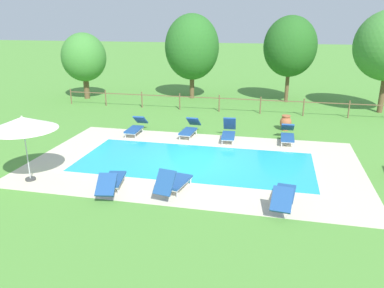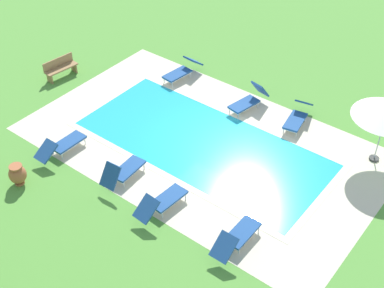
{
  "view_description": "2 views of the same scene",
  "coord_description": "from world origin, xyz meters",
  "px_view_note": "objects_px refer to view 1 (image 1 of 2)",
  "views": [
    {
      "loc": [
        3.06,
        -14.18,
        5.57
      ],
      "look_at": [
        -0.22,
        0.5,
        0.6
      ],
      "focal_mm": 35.56,
      "sensor_mm": 36.0,
      "label": 1
    },
    {
      "loc": [
        -9.29,
        12.6,
        12.71
      ],
      "look_at": [
        -0.34,
        1.11,
        0.86
      ],
      "focal_mm": 50.33,
      "sensor_mm": 36.0,
      "label": 2
    }
  ],
  "objects_px": {
    "sun_lounger_north_far": "(190,129)",
    "sun_lounger_north_near_steps": "(136,127)",
    "sun_lounger_south_mid": "(174,182)",
    "tree_west_mid": "(84,57)",
    "sun_lounger_south_near_corner": "(288,135)",
    "sun_lounger_south_far": "(229,132)",
    "patio_umbrella_open_foreground": "(23,123)",
    "sun_lounger_north_mid": "(112,181)",
    "tree_east_mid": "(192,47)",
    "terracotta_urn_near_fence": "(286,122)",
    "sun_lounger_north_end": "(284,195)",
    "tree_centre": "(290,47)"
  },
  "relations": [
    {
      "from": "sun_lounger_north_far",
      "to": "sun_lounger_north_near_steps",
      "type": "bearing_deg",
      "value": -174.66
    },
    {
      "from": "sun_lounger_south_mid",
      "to": "tree_west_mid",
      "type": "relative_size",
      "value": 0.41
    },
    {
      "from": "sun_lounger_south_near_corner",
      "to": "sun_lounger_south_far",
      "type": "bearing_deg",
      "value": -173.62
    },
    {
      "from": "sun_lounger_south_far",
      "to": "patio_umbrella_open_foreground",
      "type": "height_order",
      "value": "patio_umbrella_open_foreground"
    },
    {
      "from": "sun_lounger_north_near_steps",
      "to": "sun_lounger_north_mid",
      "type": "height_order",
      "value": "sun_lounger_north_near_steps"
    },
    {
      "from": "tree_east_mid",
      "to": "sun_lounger_north_near_steps",
      "type": "bearing_deg",
      "value": -94.55
    },
    {
      "from": "sun_lounger_north_far",
      "to": "sun_lounger_south_near_corner",
      "type": "distance_m",
      "value": 4.74
    },
    {
      "from": "sun_lounger_north_mid",
      "to": "terracotta_urn_near_fence",
      "type": "xyz_separation_m",
      "value": [
        5.81,
        8.88,
        0.06
      ]
    },
    {
      "from": "sun_lounger_south_near_corner",
      "to": "sun_lounger_south_mid",
      "type": "relative_size",
      "value": 1.06
    },
    {
      "from": "sun_lounger_north_end",
      "to": "tree_west_mid",
      "type": "relative_size",
      "value": 0.44
    },
    {
      "from": "sun_lounger_north_mid",
      "to": "terracotta_urn_near_fence",
      "type": "height_order",
      "value": "sun_lounger_north_mid"
    },
    {
      "from": "sun_lounger_north_end",
      "to": "tree_east_mid",
      "type": "height_order",
      "value": "tree_east_mid"
    },
    {
      "from": "sun_lounger_north_near_steps",
      "to": "sun_lounger_south_mid",
      "type": "xyz_separation_m",
      "value": [
        3.68,
        -6.26,
        0.03
      ]
    },
    {
      "from": "tree_west_mid",
      "to": "tree_east_mid",
      "type": "height_order",
      "value": "tree_east_mid"
    },
    {
      "from": "sun_lounger_south_far",
      "to": "sun_lounger_north_near_steps",
      "type": "bearing_deg",
      "value": 179.79
    },
    {
      "from": "sun_lounger_north_far",
      "to": "sun_lounger_south_mid",
      "type": "height_order",
      "value": "sun_lounger_south_mid"
    },
    {
      "from": "sun_lounger_south_near_corner",
      "to": "patio_umbrella_open_foreground",
      "type": "bearing_deg",
      "value": -143.98
    },
    {
      "from": "sun_lounger_north_mid",
      "to": "sun_lounger_north_end",
      "type": "relative_size",
      "value": 1.01
    },
    {
      "from": "sun_lounger_north_near_steps",
      "to": "tree_centre",
      "type": "height_order",
      "value": "tree_centre"
    },
    {
      "from": "sun_lounger_south_mid",
      "to": "tree_west_mid",
      "type": "distance_m",
      "value": 17.7
    },
    {
      "from": "sun_lounger_north_near_steps",
      "to": "sun_lounger_north_far",
      "type": "height_order",
      "value": "sun_lounger_north_far"
    },
    {
      "from": "sun_lounger_north_mid",
      "to": "terracotta_urn_near_fence",
      "type": "relative_size",
      "value": 2.62
    },
    {
      "from": "sun_lounger_north_mid",
      "to": "tree_west_mid",
      "type": "xyz_separation_m",
      "value": [
        -8.34,
        14.37,
        2.58
      ]
    },
    {
      "from": "sun_lounger_north_mid",
      "to": "sun_lounger_south_far",
      "type": "height_order",
      "value": "sun_lounger_south_far"
    },
    {
      "from": "sun_lounger_north_far",
      "to": "tree_centre",
      "type": "bearing_deg",
      "value": 63.12
    },
    {
      "from": "sun_lounger_north_end",
      "to": "tree_east_mid",
      "type": "bearing_deg",
      "value": 112.13
    },
    {
      "from": "sun_lounger_north_mid",
      "to": "terracotta_urn_near_fence",
      "type": "bearing_deg",
      "value": 56.82
    },
    {
      "from": "sun_lounger_north_near_steps",
      "to": "sun_lounger_north_end",
      "type": "xyz_separation_m",
      "value": [
        7.27,
        -6.42,
        0.0
      ]
    },
    {
      "from": "sun_lounger_north_mid",
      "to": "tree_west_mid",
      "type": "bearing_deg",
      "value": 120.13
    },
    {
      "from": "sun_lounger_north_far",
      "to": "terracotta_urn_near_fence",
      "type": "relative_size",
      "value": 2.54
    },
    {
      "from": "patio_umbrella_open_foreground",
      "to": "tree_centre",
      "type": "relative_size",
      "value": 0.41
    },
    {
      "from": "sun_lounger_north_far",
      "to": "sun_lounger_north_end",
      "type": "xyz_separation_m",
      "value": [
        4.53,
        -6.67,
        -0.0
      ]
    },
    {
      "from": "sun_lounger_north_near_steps",
      "to": "sun_lounger_north_end",
      "type": "relative_size",
      "value": 0.98
    },
    {
      "from": "sun_lounger_north_near_steps",
      "to": "tree_east_mid",
      "type": "relative_size",
      "value": 0.34
    },
    {
      "from": "sun_lounger_north_mid",
      "to": "sun_lounger_north_end",
      "type": "height_order",
      "value": "sun_lounger_north_end"
    },
    {
      "from": "sun_lounger_north_far",
      "to": "patio_umbrella_open_foreground",
      "type": "xyz_separation_m",
      "value": [
        -4.42,
        -6.62,
        1.76
      ]
    },
    {
      "from": "sun_lounger_south_far",
      "to": "terracotta_urn_near_fence",
      "type": "height_order",
      "value": "sun_lounger_south_far"
    },
    {
      "from": "patio_umbrella_open_foreground",
      "to": "terracotta_urn_near_fence",
      "type": "xyz_separation_m",
      "value": [
        9.08,
        8.68,
        -1.7
      ]
    },
    {
      "from": "terracotta_urn_near_fence",
      "to": "tree_centre",
      "type": "bearing_deg",
      "value": 89.13
    },
    {
      "from": "sun_lounger_north_near_steps",
      "to": "sun_lounger_south_near_corner",
      "type": "bearing_deg",
      "value": 2.23
    },
    {
      "from": "tree_east_mid",
      "to": "sun_lounger_south_near_corner",
      "type": "bearing_deg",
      "value": -54.16
    },
    {
      "from": "patio_umbrella_open_foreground",
      "to": "sun_lounger_north_far",
      "type": "bearing_deg",
      "value": 56.29
    },
    {
      "from": "sun_lounger_north_near_steps",
      "to": "tree_west_mid",
      "type": "bearing_deg",
      "value": 130.78
    },
    {
      "from": "tree_east_mid",
      "to": "tree_centre",
      "type": "bearing_deg",
      "value": 0.86
    },
    {
      "from": "sun_lounger_south_far",
      "to": "patio_umbrella_open_foreground",
      "type": "relative_size",
      "value": 0.77
    },
    {
      "from": "sun_lounger_north_mid",
      "to": "sun_lounger_south_mid",
      "type": "relative_size",
      "value": 1.09
    },
    {
      "from": "sun_lounger_north_far",
      "to": "tree_east_mid",
      "type": "distance_m",
      "value": 10.08
    },
    {
      "from": "sun_lounger_south_mid",
      "to": "sun_lounger_north_far",
      "type": "bearing_deg",
      "value": 98.27
    },
    {
      "from": "tree_west_mid",
      "to": "tree_centre",
      "type": "height_order",
      "value": "tree_centre"
    },
    {
      "from": "tree_centre",
      "to": "sun_lounger_south_far",
      "type": "bearing_deg",
      "value": -106.08
    }
  ]
}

